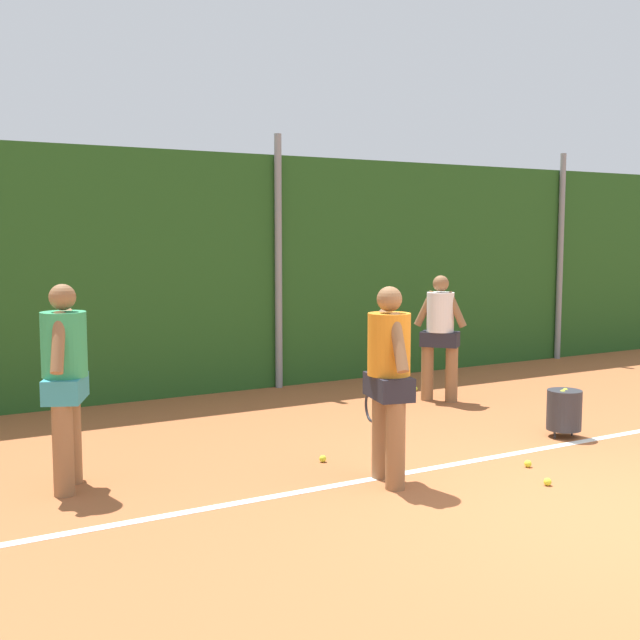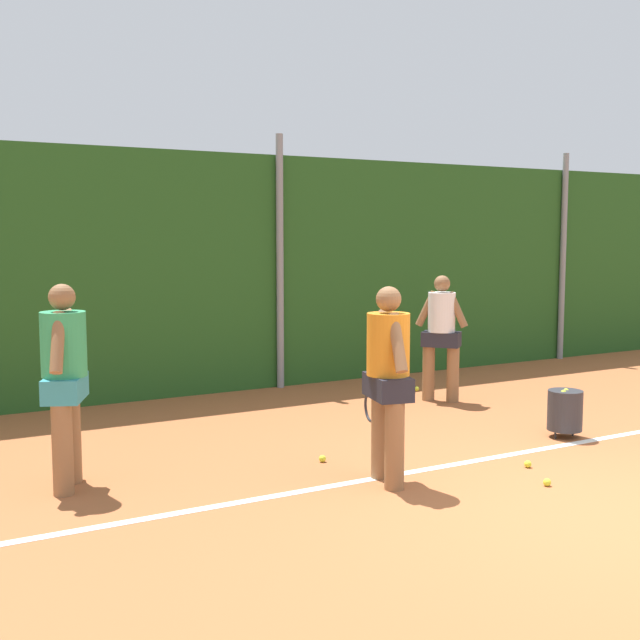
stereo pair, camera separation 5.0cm
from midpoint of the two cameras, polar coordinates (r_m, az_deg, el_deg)
The scene contains 13 objects.
ground_plane at distance 7.92m, azimuth 10.81°, elevation -9.57°, with size 28.55×28.55×0.00m, color #A85B33.
hedge_fence_backdrop at distance 11.22m, azimuth -3.12°, elevation 3.40°, with size 18.56×0.25×3.20m, color #23511E.
fence_post_center at distance 11.06m, azimuth -2.73°, elevation 4.09°, with size 0.10×0.10×3.47m, color gray.
fence_post_right at distance 14.27m, azimuth 16.94°, elevation 4.28°, with size 0.10×0.10×3.47m, color gray.
court_baseline_paint at distance 7.83m, azimuth 11.34°, elevation -9.72°, with size 13.56×0.10×0.01m, color white.
player_foreground_near at distance 6.83m, azimuth 5.03°, elevation -3.85°, with size 0.39×0.78×1.69m.
player_midcourt at distance 6.98m, azimuth -17.46°, elevation -3.75°, with size 0.47×0.76×1.72m.
player_backcourt_far at distance 10.30m, azimuth 8.74°, elevation -0.77°, with size 0.52×0.54×1.61m.
ball_hopper at distance 8.85m, azimuth 17.13°, elevation -6.12°, with size 0.36×0.36×0.51m.
tennis_ball_0 at distance 7.70m, azimuth 14.71°, elevation -9.85°, with size 0.07×0.07×0.07m, color #CCDB33.
tennis_ball_1 at distance 7.21m, azimuth 16.02°, elevation -11.00°, with size 0.07×0.07×0.07m, color #CCDB33.
tennis_ball_3 at distance 7.63m, azimuth 0.37°, elevation -9.80°, with size 0.07×0.07×0.07m, color #CCDB33.
tennis_ball_5 at distance 11.04m, azimuth 6.99°, elevation -4.87°, with size 0.07×0.07×0.07m, color #CCDB33.
Camera 2 is at (-4.91, -4.06, 2.12)m, focal length 45.13 mm.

